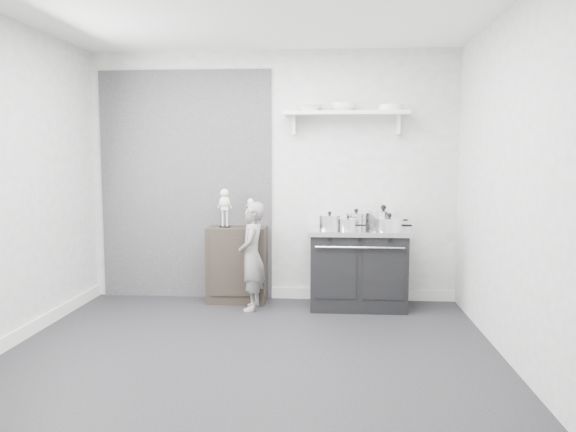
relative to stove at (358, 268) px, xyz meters
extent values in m
plane|color=black|center=(-0.93, -1.48, -0.42)|extent=(4.00, 4.00, 0.00)
cube|color=#9D9D9B|center=(-0.93, 0.32, 0.93)|extent=(4.00, 0.02, 2.70)
cube|color=#9D9D9B|center=(-0.93, -3.28, 0.93)|extent=(4.00, 0.02, 2.70)
cube|color=#9D9D9B|center=(-2.93, -1.48, 0.93)|extent=(0.02, 3.60, 2.70)
cube|color=#9D9D9B|center=(1.07, -1.48, 0.93)|extent=(0.02, 3.60, 2.70)
cube|color=silver|center=(-0.93, -1.48, 2.28)|extent=(4.00, 3.60, 0.02)
cube|color=black|center=(-1.88, 0.31, 0.83)|extent=(1.90, 0.02, 2.50)
cube|color=silver|center=(0.07, 0.30, -0.36)|extent=(2.00, 0.03, 0.12)
cube|color=silver|center=(-2.91, -1.48, -0.36)|extent=(0.03, 3.60, 0.12)
cube|color=silver|center=(-0.13, 0.19, 1.60)|extent=(1.30, 0.26, 0.04)
cube|color=silver|center=(-0.68, 0.26, 1.48)|extent=(0.03, 0.12, 0.20)
cube|color=silver|center=(0.42, 0.26, 1.48)|extent=(0.03, 0.12, 0.20)
cube|color=black|center=(0.00, 0.00, -0.03)|extent=(0.97, 0.58, 0.78)
cube|color=silver|center=(0.00, 0.00, 0.38)|extent=(1.03, 0.62, 0.05)
cube|color=black|center=(-0.23, -0.29, -0.01)|extent=(0.41, 0.02, 0.50)
cube|color=black|center=(0.23, -0.29, -0.01)|extent=(0.41, 0.02, 0.50)
cylinder|color=silver|center=(0.00, -0.32, 0.26)|extent=(0.87, 0.02, 0.02)
cylinder|color=black|center=(-0.29, -0.30, 0.34)|extent=(0.04, 0.03, 0.04)
cylinder|color=black|center=(0.00, -0.30, 0.34)|extent=(0.04, 0.03, 0.04)
cylinder|color=black|center=(0.29, -0.30, 0.34)|extent=(0.04, 0.03, 0.04)
cube|color=black|center=(-1.29, 0.13, -0.01)|extent=(0.62, 0.36, 0.81)
imported|color=slate|center=(-1.09, -0.18, 0.14)|extent=(0.27, 0.41, 1.11)
cylinder|color=white|center=(-0.30, -0.09, 0.48)|extent=(0.22, 0.22, 0.13)
cylinder|color=white|center=(-0.30, -0.09, 0.55)|extent=(0.22, 0.22, 0.01)
sphere|color=black|center=(-0.30, -0.09, 0.58)|extent=(0.04, 0.04, 0.04)
cylinder|color=black|center=(-0.15, -0.09, 0.48)|extent=(0.10, 0.02, 0.02)
cylinder|color=white|center=(-0.02, 0.11, 0.48)|extent=(0.24, 0.24, 0.14)
cylinder|color=white|center=(-0.02, 0.11, 0.56)|extent=(0.25, 0.25, 0.01)
sphere|color=black|center=(-0.02, 0.11, 0.59)|extent=(0.04, 0.04, 0.04)
cylinder|color=black|center=(0.14, 0.11, 0.48)|extent=(0.10, 0.02, 0.02)
cylinder|color=white|center=(0.26, 0.08, 0.49)|extent=(0.32, 0.32, 0.17)
cylinder|color=white|center=(0.26, 0.08, 0.59)|extent=(0.33, 0.33, 0.02)
sphere|color=black|center=(0.26, 0.08, 0.62)|extent=(0.06, 0.06, 0.06)
cylinder|color=black|center=(0.46, 0.08, 0.49)|extent=(0.10, 0.02, 0.02)
cylinder|color=white|center=(0.29, -0.18, 0.47)|extent=(0.27, 0.27, 0.12)
cylinder|color=white|center=(0.29, -0.18, 0.54)|extent=(0.27, 0.27, 0.01)
sphere|color=black|center=(0.29, -0.18, 0.57)|extent=(0.05, 0.05, 0.05)
cylinder|color=black|center=(0.47, -0.18, 0.47)|extent=(0.10, 0.02, 0.02)
cylinder|color=white|center=(-0.11, -0.14, 0.46)|extent=(0.17, 0.17, 0.10)
cylinder|color=white|center=(-0.11, -0.14, 0.52)|extent=(0.18, 0.18, 0.01)
sphere|color=black|center=(-0.11, -0.14, 0.54)|extent=(0.03, 0.03, 0.03)
cylinder|color=black|center=(0.02, -0.14, 0.46)|extent=(0.10, 0.02, 0.02)
imported|color=white|center=(-0.52, 0.19, 1.66)|extent=(0.27, 0.27, 0.07)
imported|color=white|center=(-0.16, 0.19, 1.66)|extent=(0.26, 0.26, 0.08)
cylinder|color=white|center=(0.33, 0.19, 1.65)|extent=(0.26, 0.26, 0.06)
camera|label=1|loc=(-0.31, -5.78, 1.14)|focal=35.00mm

